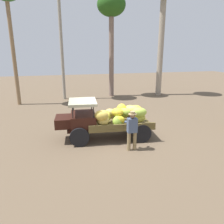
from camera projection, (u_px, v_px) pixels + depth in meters
The scene contains 4 objects.
ground_plane at pixel (114, 138), 10.22m from camera, with size 60.00×60.00×0.00m, color brown.
truck at pixel (105, 119), 9.96m from camera, with size 4.57×2.10×1.87m.
farmer at pixel (132, 128), 8.78m from camera, with size 0.53×0.46×1.68m.
forest_tree_7 at pixel (111, 10), 18.06m from camera, with size 2.42×2.42×8.78m.
Camera 1 is at (2.47, 9.16, 4.00)m, focal length 34.28 mm.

